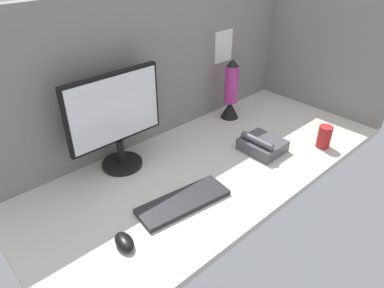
# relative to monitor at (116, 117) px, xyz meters

# --- Properties ---
(ground_plane) EXTENTS (1.80, 0.80, 0.03)m
(ground_plane) POSITION_rel_monitor_xyz_m (0.33, -0.25, -0.26)
(ground_plane) COLOR beige
(cubicle_wall_back) EXTENTS (1.80, 0.06, 0.71)m
(cubicle_wall_back) POSITION_rel_monitor_xyz_m (0.33, 0.12, 0.11)
(cubicle_wall_back) COLOR gray
(cubicle_wall_back) RESTS_ON ground_plane
(cubicle_wall_side) EXTENTS (0.05, 0.80, 0.71)m
(cubicle_wall_side) POSITION_rel_monitor_xyz_m (1.21, -0.25, 0.11)
(cubicle_wall_side) COLOR gray
(cubicle_wall_side) RESTS_ON ground_plane
(monitor) EXTENTS (0.43, 0.18, 0.43)m
(monitor) POSITION_rel_monitor_xyz_m (0.00, 0.00, 0.00)
(monitor) COLOR black
(monitor) RESTS_ON ground_plane
(keyboard) EXTENTS (0.38, 0.18, 0.02)m
(keyboard) POSITION_rel_monitor_xyz_m (0.03, -0.39, -0.23)
(keyboard) COLOR #262628
(keyboard) RESTS_ON ground_plane
(mouse) EXTENTS (0.07, 0.10, 0.03)m
(mouse) POSITION_rel_monitor_xyz_m (-0.26, -0.41, -0.22)
(mouse) COLOR black
(mouse) RESTS_ON ground_plane
(mug_red_plastic) EXTENTS (0.06, 0.06, 0.11)m
(mug_red_plastic) POSITION_rel_monitor_xyz_m (0.81, -0.54, -0.18)
(mug_red_plastic) COLOR red
(mug_red_plastic) RESTS_ON ground_plane
(lava_lamp) EXTENTS (0.10, 0.10, 0.34)m
(lava_lamp) POSITION_rel_monitor_xyz_m (0.71, -0.01, -0.10)
(lava_lamp) COLOR black
(lava_lamp) RESTS_ON ground_plane
(desk_phone) EXTENTS (0.17, 0.19, 0.09)m
(desk_phone) POSITION_rel_monitor_xyz_m (0.56, -0.36, -0.21)
(desk_phone) COLOR #4C4C51
(desk_phone) RESTS_ON ground_plane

